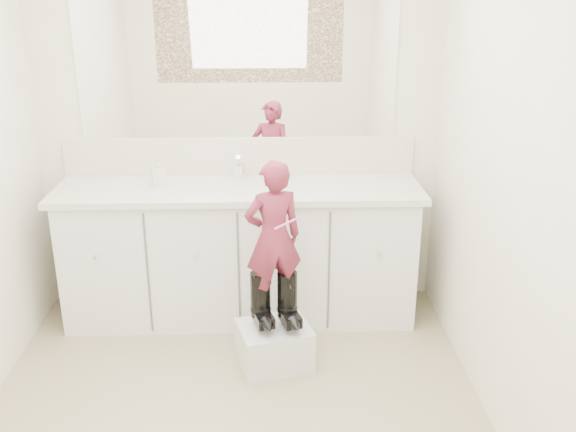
{
  "coord_description": "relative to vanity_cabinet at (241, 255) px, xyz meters",
  "views": [
    {
      "loc": [
        0.19,
        -2.6,
        2.1
      ],
      "look_at": [
        0.3,
        0.82,
        0.84
      ],
      "focal_mm": 40.0,
      "sensor_mm": 36.0,
      "label": 1
    }
  ],
  "objects": [
    {
      "name": "wall_back",
      "position": [
        0.0,
        0.27,
        0.77
      ],
      "size": [
        2.6,
        0.0,
        2.6
      ],
      "primitive_type": "plane",
      "rotation": [
        1.57,
        0.0,
        0.0
      ],
      "color": "beige",
      "rests_on": "floor"
    },
    {
      "name": "wall_right",
      "position": [
        1.3,
        -1.23,
        0.78
      ],
      "size": [
        0.0,
        3.0,
        3.0
      ],
      "primitive_type": "plane",
      "rotation": [
        1.57,
        0.0,
        -1.57
      ],
      "color": "beige",
      "rests_on": "floor"
    },
    {
      "name": "vanity_cabinet",
      "position": [
        0.0,
        0.0,
        0.0
      ],
      "size": [
        2.2,
        0.55,
        0.85
      ],
      "primitive_type": "cube",
      "color": "silver",
      "rests_on": "floor"
    },
    {
      "name": "countertop",
      "position": [
        0.0,
        -0.01,
        0.45
      ],
      "size": [
        2.28,
        0.58,
        0.04
      ],
      "primitive_type": "cube",
      "color": "beige",
      "rests_on": "vanity_cabinet"
    },
    {
      "name": "backsplash",
      "position": [
        0.0,
        0.26,
        0.59
      ],
      "size": [
        2.28,
        0.03,
        0.25
      ],
      "primitive_type": "cube",
      "color": "beige",
      "rests_on": "countertop"
    },
    {
      "name": "mirror",
      "position": [
        0.0,
        0.26,
        1.22
      ],
      "size": [
        2.0,
        0.02,
        1.0
      ],
      "primitive_type": "cube",
      "color": "white",
      "rests_on": "wall_back"
    },
    {
      "name": "dot_panel",
      "position": [
        0.0,
        -2.71,
        1.22
      ],
      "size": [
        2.0,
        0.01,
        1.2
      ],
      "primitive_type": "cube",
      "color": "#472819",
      "rests_on": "wall_front"
    },
    {
      "name": "faucet",
      "position": [
        0.0,
        0.15,
        0.52
      ],
      "size": [
        0.08,
        0.08,
        0.1
      ],
      "primitive_type": "cylinder",
      "color": "silver",
      "rests_on": "countertop"
    },
    {
      "name": "cup",
      "position": [
        0.2,
        0.08,
        0.52
      ],
      "size": [
        0.13,
        0.13,
        0.11
      ],
      "primitive_type": "imported",
      "rotation": [
        0.0,
        0.0,
        0.2
      ],
      "color": "beige",
      "rests_on": "countertop"
    },
    {
      "name": "soap_bottle",
      "position": [
        -0.5,
        0.04,
        0.55
      ],
      "size": [
        0.1,
        0.1,
        0.18
      ],
      "primitive_type": "imported",
      "rotation": [
        0.0,
        0.0,
        0.28
      ],
      "color": "beige",
      "rests_on": "countertop"
    },
    {
      "name": "step_stool",
      "position": [
        0.21,
        -0.62,
        -0.3
      ],
      "size": [
        0.47,
        0.42,
        0.25
      ],
      "primitive_type": "cube",
      "rotation": [
        0.0,
        0.0,
        0.28
      ],
      "color": "silver",
      "rests_on": "floor"
    },
    {
      "name": "boot_left",
      "position": [
        0.13,
        -0.6,
        -0.01
      ],
      "size": [
        0.17,
        0.24,
        0.33
      ],
      "primitive_type": null,
      "rotation": [
        0.0,
        0.0,
        0.28
      ],
      "color": "black",
      "rests_on": "step_stool"
    },
    {
      "name": "boot_right",
      "position": [
        0.28,
        -0.6,
        -0.01
      ],
      "size": [
        0.17,
        0.24,
        0.33
      ],
      "primitive_type": null,
      "rotation": [
        0.0,
        0.0,
        0.28
      ],
      "color": "black",
      "rests_on": "step_stool"
    },
    {
      "name": "toddler",
      "position": [
        0.21,
        -0.6,
        0.36
      ],
      "size": [
        0.36,
        0.29,
        0.87
      ],
      "primitive_type": "imported",
      "rotation": [
        0.0,
        0.0,
        3.42
      ],
      "color": "#B3375A",
      "rests_on": "step_stool"
    },
    {
      "name": "toothbrush",
      "position": [
        0.28,
        -0.68,
        0.48
      ],
      "size": [
        0.13,
        0.05,
        0.06
      ],
      "primitive_type": "cylinder",
      "rotation": [
        0.0,
        1.22,
        0.28
      ],
      "color": "#FF63BC",
      "rests_on": "toddler"
    }
  ]
}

